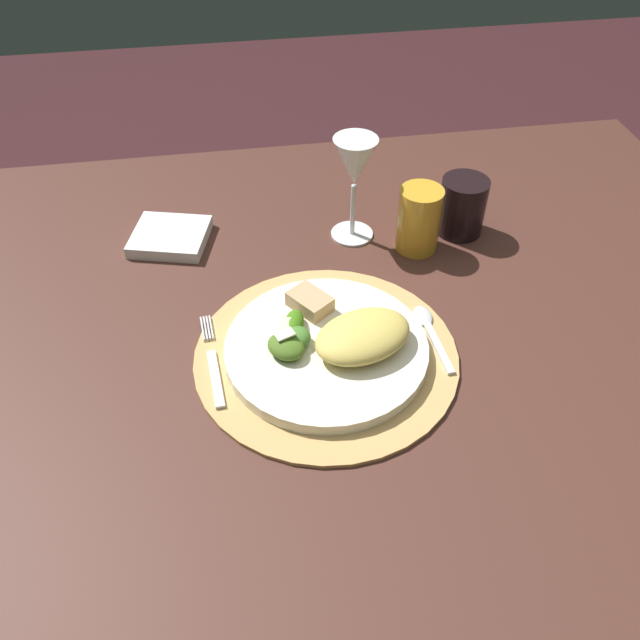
{
  "coord_description": "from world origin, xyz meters",
  "views": [
    {
      "loc": [
        -0.18,
        -0.66,
        1.35
      ],
      "look_at": [
        -0.08,
        -0.03,
        0.74
      ],
      "focal_mm": 36.56,
      "sensor_mm": 36.0,
      "label": 1
    }
  ],
  "objects_px": {
    "dining_table": "(365,373)",
    "spoon": "(428,327)",
    "wine_glass": "(355,167)",
    "amber_tumbler": "(419,220)",
    "dark_tumbler": "(462,206)",
    "napkin": "(170,237)",
    "dinner_plate": "(326,349)",
    "fork": "(213,364)"
  },
  "relations": [
    {
      "from": "napkin",
      "to": "dinner_plate",
      "type": "bearing_deg",
      "value": -54.96
    },
    {
      "from": "dinner_plate",
      "to": "fork",
      "type": "distance_m",
      "value": 0.15
    },
    {
      "from": "dining_table",
      "to": "wine_glass",
      "type": "distance_m",
      "value": 0.31
    },
    {
      "from": "dinner_plate",
      "to": "fork",
      "type": "height_order",
      "value": "dinner_plate"
    },
    {
      "from": "dining_table",
      "to": "dinner_plate",
      "type": "height_order",
      "value": "dinner_plate"
    },
    {
      "from": "dinner_plate",
      "to": "dark_tumbler",
      "type": "xyz_separation_m",
      "value": [
        0.26,
        0.24,
        0.03
      ]
    },
    {
      "from": "wine_glass",
      "to": "dinner_plate",
      "type": "bearing_deg",
      "value": -108.44
    },
    {
      "from": "fork",
      "to": "amber_tumbler",
      "type": "xyz_separation_m",
      "value": [
        0.33,
        0.21,
        0.04
      ]
    },
    {
      "from": "dinner_plate",
      "to": "fork",
      "type": "xyz_separation_m",
      "value": [
        -0.15,
        0.0,
        -0.01
      ]
    },
    {
      "from": "fork",
      "to": "spoon",
      "type": "xyz_separation_m",
      "value": [
        0.29,
        0.02,
        -0.0
      ]
    },
    {
      "from": "wine_glass",
      "to": "amber_tumbler",
      "type": "bearing_deg",
      "value": -26.67
    },
    {
      "from": "napkin",
      "to": "dining_table",
      "type": "bearing_deg",
      "value": -37.16
    },
    {
      "from": "spoon",
      "to": "amber_tumbler",
      "type": "bearing_deg",
      "value": 79.6
    },
    {
      "from": "dining_table",
      "to": "fork",
      "type": "bearing_deg",
      "value": -161.4
    },
    {
      "from": "wine_glass",
      "to": "fork",
      "type": "bearing_deg",
      "value": -132.3
    },
    {
      "from": "spoon",
      "to": "fork",
      "type": "bearing_deg",
      "value": -175.76
    },
    {
      "from": "fork",
      "to": "wine_glass",
      "type": "height_order",
      "value": "wine_glass"
    },
    {
      "from": "dining_table",
      "to": "spoon",
      "type": "height_order",
      "value": "spoon"
    },
    {
      "from": "spoon",
      "to": "wine_glass",
      "type": "xyz_separation_m",
      "value": [
        -0.06,
        0.24,
        0.12
      ]
    },
    {
      "from": "dinner_plate",
      "to": "wine_glass",
      "type": "bearing_deg",
      "value": 71.56
    },
    {
      "from": "spoon",
      "to": "wine_glass",
      "type": "distance_m",
      "value": 0.27
    },
    {
      "from": "dinner_plate",
      "to": "napkin",
      "type": "xyz_separation_m",
      "value": [
        -0.2,
        0.29,
        -0.01
      ]
    },
    {
      "from": "dining_table",
      "to": "amber_tumbler",
      "type": "distance_m",
      "value": 0.25
    },
    {
      "from": "wine_glass",
      "to": "amber_tumbler",
      "type": "height_order",
      "value": "wine_glass"
    },
    {
      "from": "fork",
      "to": "wine_glass",
      "type": "relative_size",
      "value": 0.97
    },
    {
      "from": "dining_table",
      "to": "napkin",
      "type": "distance_m",
      "value": 0.38
    },
    {
      "from": "spoon",
      "to": "wine_glass",
      "type": "bearing_deg",
      "value": 104.04
    },
    {
      "from": "amber_tumbler",
      "to": "dark_tumbler",
      "type": "xyz_separation_m",
      "value": [
        0.08,
        0.03,
        -0.01
      ]
    },
    {
      "from": "spoon",
      "to": "dining_table",
      "type": "bearing_deg",
      "value": 142.66
    },
    {
      "from": "dinner_plate",
      "to": "fork",
      "type": "bearing_deg",
      "value": 178.9
    },
    {
      "from": "wine_glass",
      "to": "dark_tumbler",
      "type": "xyz_separation_m",
      "value": [
        0.17,
        -0.02,
        -0.08
      ]
    },
    {
      "from": "dinner_plate",
      "to": "dining_table",
      "type": "bearing_deg",
      "value": 45.82
    },
    {
      "from": "spoon",
      "to": "napkin",
      "type": "bearing_deg",
      "value": 142.8
    },
    {
      "from": "wine_glass",
      "to": "amber_tumbler",
      "type": "relative_size",
      "value": 1.64
    },
    {
      "from": "dining_table",
      "to": "wine_glass",
      "type": "height_order",
      "value": "wine_glass"
    },
    {
      "from": "dark_tumbler",
      "to": "napkin",
      "type": "bearing_deg",
      "value": 174.5
    },
    {
      "from": "napkin",
      "to": "amber_tumbler",
      "type": "distance_m",
      "value": 0.39
    },
    {
      "from": "fork",
      "to": "spoon",
      "type": "relative_size",
      "value": 1.26
    },
    {
      "from": "napkin",
      "to": "wine_glass",
      "type": "bearing_deg",
      "value": -5.67
    },
    {
      "from": "napkin",
      "to": "amber_tumbler",
      "type": "height_order",
      "value": "amber_tumbler"
    },
    {
      "from": "dark_tumbler",
      "to": "amber_tumbler",
      "type": "bearing_deg",
      "value": -158.74
    },
    {
      "from": "dinner_plate",
      "to": "napkin",
      "type": "height_order",
      "value": "dinner_plate"
    }
  ]
}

